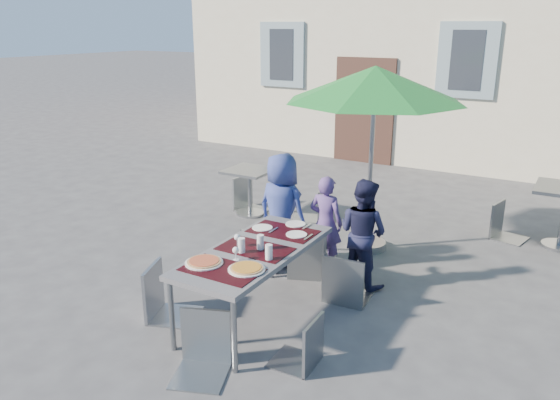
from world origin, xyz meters
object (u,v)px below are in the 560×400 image
Objects in this scene: bg_chair_l_1 at (507,200)px; dining_table at (255,254)px; chair_2 at (347,250)px; child_0 at (282,209)px; chair_4 at (304,313)px; pizza_near_left at (204,262)px; chair_3 at (161,260)px; chair_1 at (308,229)px; patio_umbrella at (375,86)px; child_2 at (363,233)px; chair_5 at (201,309)px; chair_0 at (261,223)px; cafe_table_0 at (250,184)px; bg_chair_r_0 at (314,185)px; child_1 at (326,223)px; pizza_near_right at (247,268)px; bg_chair_l_0 at (247,173)px.

dining_table is at bearing -116.75° from bg_chair_l_1.
chair_2 is at bearing -112.16° from bg_chair_l_1.
child_0 is 1.59× the size of chair_4.
pizza_near_left is 0.34× the size of chair_3.
chair_1 is 1.94m from patio_umbrella.
dining_table is 1.49× the size of child_2.
chair_5 is (0.90, -0.53, -0.03)m from chair_3.
chair_5 is at bearing -88.09° from chair_1.
chair_0 is 2.01m from cafe_table_0.
chair_0 is 1.08× the size of bg_chair_r_0.
chair_4 is (0.78, -1.59, -0.09)m from chair_1.
dining_table is 1.44m from child_1.
chair_4 is (0.14, -1.24, -0.10)m from chair_2.
chair_2 is 2.18m from patio_umbrella.
child_0 is at bearing -128.27° from patio_umbrella.
chair_1 is 2.08m from chair_5.
chair_1 is 0.99× the size of chair_2.
child_1 is 1.16× the size of chair_5.
chair_5 is (-0.57, -1.73, -0.02)m from chair_2.
bg_chair_r_0 is (-0.01, 3.37, -0.07)m from chair_3.
chair_0 reaches higher than chair_4.
chair_3 is 1.43× the size of cafe_table_0.
chair_3 is at bearing 65.05° from child_2.
patio_umbrella is (0.30, 2.27, 1.43)m from dining_table.
cafe_table_0 is (-1.86, 3.59, -0.09)m from chair_5.
cafe_table_0 is at bearing 116.38° from pizza_near_left.
pizza_near_left is at bearing -112.55° from dining_table.
chair_1 is 1.77m from chair_4.
dining_table is 1.33× the size of child_0.
child_2 is (0.43, 1.70, -0.15)m from pizza_near_right.
chair_3 is at bearing 149.63° from chair_5.
patio_umbrella is at bearing -30.26° from bg_chair_r_0.
chair_3 is at bearing -89.90° from bg_chair_r_0.
child_0 is 1.50× the size of bg_chair_r_0.
chair_4 is 0.88× the size of chair_5.
child_1 is 0.49× the size of patio_umbrella.
child_0 reaches higher than cafe_table_0.
bg_chair_l_0 is 1.14m from bg_chair_r_0.
chair_0 is 1.25m from chair_2.
dining_table is at bearing 67.45° from pizza_near_left.
chair_3 is at bearing -151.65° from dining_table.
patio_umbrella is at bearing 76.19° from chair_1.
chair_1 is at bearing -40.28° from cafe_table_0.
dining_table is at bearing -60.80° from chair_0.
chair_2 is 2.63m from bg_chair_r_0.
bg_chair_l_1 is (3.76, 0.76, -0.04)m from bg_chair_l_0.
chair_3 reaches higher than pizza_near_right.
child_0 is (-0.45, 1.31, -0.00)m from dining_table.
chair_3 is at bearing -112.44° from patio_umbrella.
bg_chair_r_0 is at bearing 90.10° from chair_3.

